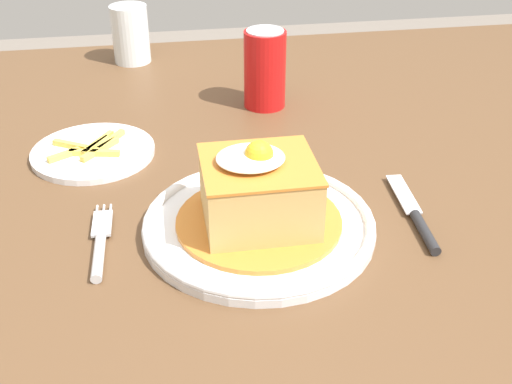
# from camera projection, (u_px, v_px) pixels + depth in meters

# --- Properties ---
(dining_table) EXTENTS (1.39, 1.06, 0.75)m
(dining_table) POSITION_uv_depth(u_px,v_px,m) (251.00, 219.00, 0.92)
(dining_table) COLOR brown
(dining_table) RESTS_ON ground_plane
(main_plate) EXTENTS (0.27, 0.27, 0.02)m
(main_plate) POSITION_uv_depth(u_px,v_px,m) (259.00, 224.00, 0.73)
(main_plate) COLOR white
(main_plate) RESTS_ON dining_table
(sandwich_meal) EXTENTS (0.19, 0.19, 0.10)m
(sandwich_meal) POSITION_uv_depth(u_px,v_px,m) (259.00, 194.00, 0.71)
(sandwich_meal) COLOR orange
(sandwich_meal) RESTS_ON main_plate
(fork) EXTENTS (0.02, 0.14, 0.01)m
(fork) POSITION_uv_depth(u_px,v_px,m) (100.00, 246.00, 0.70)
(fork) COLOR silver
(fork) RESTS_ON dining_table
(knife) EXTENTS (0.03, 0.17, 0.01)m
(knife) POSITION_uv_depth(u_px,v_px,m) (418.00, 220.00, 0.74)
(knife) COLOR #262628
(knife) RESTS_ON dining_table
(soda_can) EXTENTS (0.07, 0.07, 0.12)m
(soda_can) POSITION_uv_depth(u_px,v_px,m) (265.00, 69.00, 1.00)
(soda_can) COLOR red
(soda_can) RESTS_ON dining_table
(drinking_glass) EXTENTS (0.07, 0.07, 0.10)m
(drinking_glass) POSITION_uv_depth(u_px,v_px,m) (131.00, 38.00, 1.18)
(drinking_glass) COLOR gold
(drinking_glass) RESTS_ON dining_table
(side_plate_fries) EXTENTS (0.17, 0.17, 0.02)m
(side_plate_fries) POSITION_uv_depth(u_px,v_px,m) (93.00, 152.00, 0.89)
(side_plate_fries) COLOR white
(side_plate_fries) RESTS_ON dining_table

